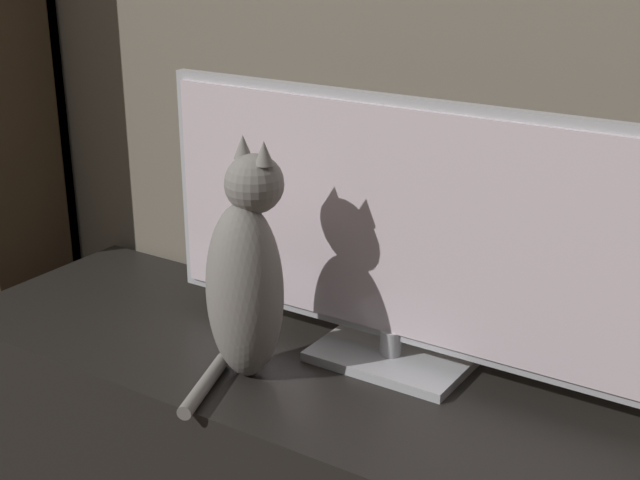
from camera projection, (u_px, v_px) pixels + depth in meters
tv_stand at (279, 439)px, 1.92m from camera, size 1.50×0.55×0.41m
tv at (395, 232)px, 1.72m from camera, size 1.07×0.19×0.55m
cat at (248, 278)px, 1.70m from camera, size 0.19×0.30×0.48m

